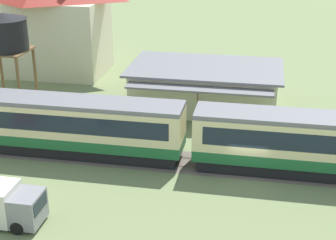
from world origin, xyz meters
name	(u,v)px	position (x,y,z in m)	size (l,w,h in m)	color
ground_plane	(247,174)	(0.00, 0.00, 0.00)	(600.00, 600.00, 0.00)	#707F51
passenger_train	(193,133)	(-3.99, 0.96, 2.38)	(75.55, 3.19, 4.30)	#1E6033
railway_track	(131,158)	(-8.54, 0.96, 0.01)	(115.46, 3.60, 0.04)	#665B51
station_building	(205,86)	(-4.51, 12.79, 1.94)	(13.89, 9.82, 3.82)	beige
station_house_red_roof	(47,21)	(-22.82, 20.25, 5.74)	(13.36, 7.91, 11.13)	beige
water_tower	(5,34)	(-21.70, 8.58, 7.04)	(4.16, 4.16, 8.85)	brown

